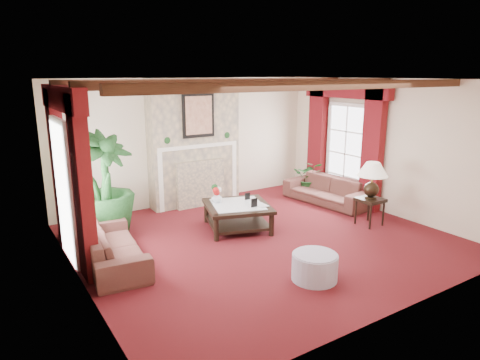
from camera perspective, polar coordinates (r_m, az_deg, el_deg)
floor at (r=7.47m, az=3.06°, el=-7.93°), size 6.00×6.00×0.00m
ceiling at (r=6.93m, az=3.36°, el=13.25°), size 6.00×6.00×0.00m
back_wall at (r=9.41m, az=-6.66°, el=5.14°), size 6.00×0.02×2.70m
left_wall at (r=5.89m, az=-21.22°, el=-1.12°), size 0.02×5.50×2.70m
right_wall at (r=9.13m, az=18.71°, el=4.22°), size 0.02×5.50×2.70m
ceiling_beams at (r=6.93m, az=3.35°, el=12.76°), size 6.00×3.00×0.12m
fireplace at (r=9.12m, az=-6.34°, el=13.39°), size 2.00×0.52×2.70m
french_door_left at (r=6.73m, az=-23.33°, el=7.26°), size 0.10×1.10×2.16m
french_door_right at (r=9.67m, az=14.32°, el=9.70°), size 0.10×1.10×2.16m
curtains_left at (r=6.72m, az=-22.75°, el=10.91°), size 0.20×2.40×2.55m
curtains_right at (r=9.57m, az=14.01°, el=12.20°), size 0.20×2.40×2.55m
sofa_left at (r=6.73m, az=-16.64°, el=-7.61°), size 2.07×1.00×0.76m
sofa_right at (r=9.59m, az=11.50°, el=-0.78°), size 2.10×1.03×0.77m
potted_palm at (r=7.88m, az=-17.47°, el=-3.41°), size 2.40×2.61×1.03m
small_plant at (r=10.24m, az=9.26°, el=-0.14°), size 1.52×1.52×0.63m
coffee_table at (r=7.89m, az=-0.33°, el=-4.91°), size 1.43×1.43×0.46m
side_table at (r=8.44m, az=16.88°, el=-4.04°), size 0.54×0.54×0.52m
ottoman at (r=6.13m, az=9.92°, el=-11.37°), size 0.64×0.64×0.37m
table_lamp at (r=8.28m, az=17.18°, el=0.02°), size 0.56×0.56×0.71m
flower_vase at (r=7.91m, az=-3.11°, el=-2.36°), size 0.24×0.24×0.20m
book at (r=7.65m, az=2.24°, el=-2.65°), size 0.19×0.02×0.27m
photo_frame_a at (r=7.63m, az=1.90°, el=-3.08°), size 0.13×0.02×0.17m
photo_frame_b at (r=8.07m, az=1.00°, el=-2.21°), size 0.11×0.02×0.14m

